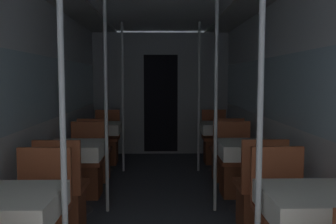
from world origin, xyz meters
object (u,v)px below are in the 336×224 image
(chair_left_near_2, at_px, (95,161))
(support_pole_left_2, at_px, (123,97))
(support_pole_right_0, at_px, (260,127))
(chair_right_far_1, at_px, (236,172))
(dining_table_right_0, at_px, (313,211))
(dining_table_right_1, at_px, (246,153))
(support_pole_left_1, at_px, (106,106))
(chair_right_far_2, at_px, (215,146))
(support_pole_left_0, at_px, (63,128))
(support_pole_right_1, at_px, (216,106))
(dining_table_left_1, at_px, (75,154))
(support_pole_right_2, at_px, (199,97))
(dining_table_left_0, at_px, (9,213))
(chair_left_far_1, at_px, (86,173))
(chair_right_near_2, at_px, (226,160))
(chair_left_far_2, at_px, (107,147))
(dining_table_right_2, at_px, (220,131))
(chair_left_near_1, at_px, (63,202))
(chair_right_near_1, at_px, (259,201))
(dining_table_left_2, at_px, (101,131))

(chair_left_near_2, distance_m, support_pole_left_2, 1.08)
(support_pole_right_0, bearing_deg, chair_right_far_1, 81.70)
(dining_table_right_0, distance_m, chair_right_far_1, 2.34)
(support_pole_left_2, distance_m, dining_table_right_1, 2.38)
(support_pole_left_1, height_order, chair_right_far_2, support_pole_left_1)
(support_pole_left_0, relative_size, chair_right_far_1, 2.55)
(chair_right_far_1, height_order, support_pole_right_1, support_pole_right_1)
(dining_table_left_1, distance_m, support_pole_right_2, 2.38)
(dining_table_left_0, bearing_deg, support_pole_right_0, 0.00)
(chair_left_far_1, distance_m, dining_table_right_1, 1.96)
(dining_table_right_0, relative_size, chair_right_near_2, 0.84)
(chair_left_far_2, xyz_separation_m, chair_right_far_1, (1.85, -1.77, 0.00))
(dining_table_right_2, height_order, chair_right_near_2, chair_right_near_2)
(chair_left_near_2, xyz_separation_m, chair_left_far_2, (0.00, 1.09, 0.00))
(chair_left_far_1, bearing_deg, chair_left_near_1, 90.00)
(support_pole_right_2, bearing_deg, chair_left_near_2, -160.12)
(chair_left_near_2, bearing_deg, dining_table_right_2, 16.46)
(dining_table_left_0, distance_m, support_pole_left_2, 3.59)
(chair_left_near_1, distance_m, support_pole_right_0, 2.13)
(support_pole_right_0, xyz_separation_m, dining_table_right_2, (0.34, 3.54, -0.52))
(support_pole_right_0, bearing_deg, chair_left_near_1, 140.92)
(support_pole_right_0, xyz_separation_m, dining_table_right_1, (0.34, 1.77, -0.52))
(dining_table_right_1, bearing_deg, chair_left_far_1, 163.54)
(chair_left_far_1, relative_size, support_pole_left_2, 0.39)
(chair_left_far_1, height_order, chair_left_near_2, same)
(support_pole_left_1, xyz_separation_m, chair_right_far_2, (1.51, 2.32, -0.86))
(support_pole_left_0, relative_size, chair_right_near_1, 2.55)
(chair_left_far_1, xyz_separation_m, support_pole_right_2, (1.51, 1.22, 0.86))
(dining_table_left_2, height_order, support_pole_right_2, support_pole_right_2)
(chair_left_far_1, relative_size, chair_left_far_2, 1.00)
(chair_left_far_1, distance_m, dining_table_right_2, 2.24)
(dining_table_left_0, distance_m, support_pole_right_0, 1.60)
(dining_table_left_0, xyz_separation_m, dining_table_right_2, (1.85, 3.54, 0.00))
(dining_table_right_0, bearing_deg, chair_right_near_2, 90.00)
(chair_right_far_2, bearing_deg, support_pole_right_1, 81.70)
(support_pole_left_0, distance_m, support_pole_right_0, 1.17)
(chair_left_near_2, relative_size, dining_table_right_2, 1.19)
(chair_left_near_1, distance_m, dining_table_right_2, 2.98)
(dining_table_right_0, distance_m, support_pole_right_0, 0.62)
(dining_table_left_0, relative_size, chair_right_far_2, 0.84)
(chair_right_near_2, bearing_deg, support_pole_right_2, 121.77)
(support_pole_right_1, bearing_deg, dining_table_right_1, -0.00)
(support_pole_left_2, bearing_deg, chair_right_far_2, 19.88)
(support_pole_left_1, relative_size, chair_right_near_1, 2.55)
(chair_right_near_1, bearing_deg, dining_table_right_2, 90.00)
(chair_left_far_1, xyz_separation_m, chair_right_near_1, (1.85, -1.09, 0.00))
(chair_left_near_2, bearing_deg, chair_left_far_1, -90.00)
(dining_table_right_0, distance_m, dining_table_right_2, 3.54)
(support_pole_left_1, xyz_separation_m, chair_left_near_2, (-0.34, 1.22, -0.86))
(support_pole_right_1, bearing_deg, chair_right_near_2, 74.58)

